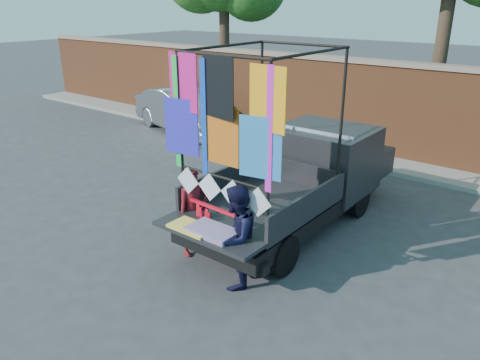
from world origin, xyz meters
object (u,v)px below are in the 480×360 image
Objects in this scene: man at (236,237)px; pickup_truck at (310,176)px; sedan at (185,110)px; woman at (194,212)px.

pickup_truck is at bearing 175.64° from man.
sedan is (-6.50, 3.10, -0.15)m from pickup_truck.
pickup_truck reaches higher than sedan.
pickup_truck is 2.63m from woman.
man is at bearing -81.73° from pickup_truck.
pickup_truck is 3.33× the size of man.
woman is at bearing -106.61° from pickup_truck.
man is at bearing -90.05° from woman.
pickup_truck is at bearing -101.49° from sedan.
pickup_truck is at bearing -1.77° from woman.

